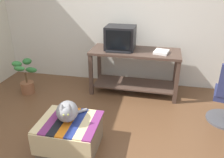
# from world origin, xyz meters

# --- Properties ---
(ground_plane) EXTENTS (14.00, 14.00, 0.00)m
(ground_plane) POSITION_xyz_m (0.00, 0.00, 0.00)
(ground_plane) COLOR brown
(back_wall) EXTENTS (8.00, 0.10, 2.60)m
(back_wall) POSITION_xyz_m (0.00, 2.05, 1.30)
(back_wall) COLOR silver
(back_wall) RESTS_ON ground_plane
(desk) EXTENTS (1.47, 0.62, 0.75)m
(desk) POSITION_xyz_m (0.18, 1.60, 0.51)
(desk) COLOR #4C382D
(desk) RESTS_ON ground_plane
(tv_monitor) EXTENTS (0.48, 0.41, 0.38)m
(tv_monitor) POSITION_xyz_m (-0.08, 1.64, 0.94)
(tv_monitor) COLOR black
(tv_monitor) RESTS_ON desk
(keyboard) EXTENTS (0.41, 0.17, 0.02)m
(keyboard) POSITION_xyz_m (-0.07, 1.47, 0.76)
(keyboard) COLOR black
(keyboard) RESTS_ON desk
(book) EXTENTS (0.26, 0.29, 0.04)m
(book) POSITION_xyz_m (0.60, 1.55, 0.77)
(book) COLOR white
(book) RESTS_ON desk
(ottoman_with_blanket) EXTENTS (0.69, 0.59, 0.36)m
(ottoman_with_blanket) POSITION_xyz_m (-0.38, 0.02, 0.18)
(ottoman_with_blanket) COLOR #7A664C
(ottoman_with_blanket) RESTS_ON ground_plane
(cat) EXTENTS (0.35, 0.42, 0.28)m
(cat) POSITION_xyz_m (-0.40, 0.04, 0.48)
(cat) COLOR gray
(cat) RESTS_ON ottoman_with_blanket
(potted_plant) EXTENTS (0.45, 0.33, 0.60)m
(potted_plant) POSITION_xyz_m (-1.62, 1.18, 0.27)
(potted_plant) COLOR brown
(potted_plant) RESTS_ON ground_plane
(pen) EXTENTS (0.03, 0.14, 0.01)m
(pen) POSITION_xyz_m (0.60, 1.60, 0.75)
(pen) COLOR #B7B7BC
(pen) RESTS_ON desk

